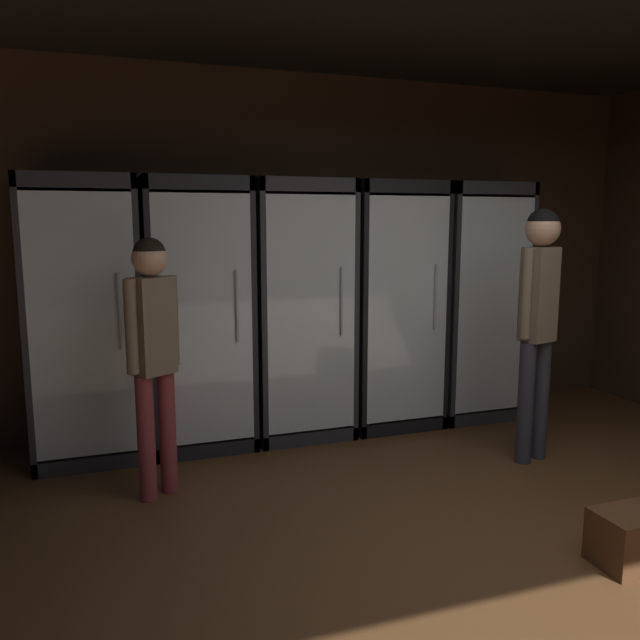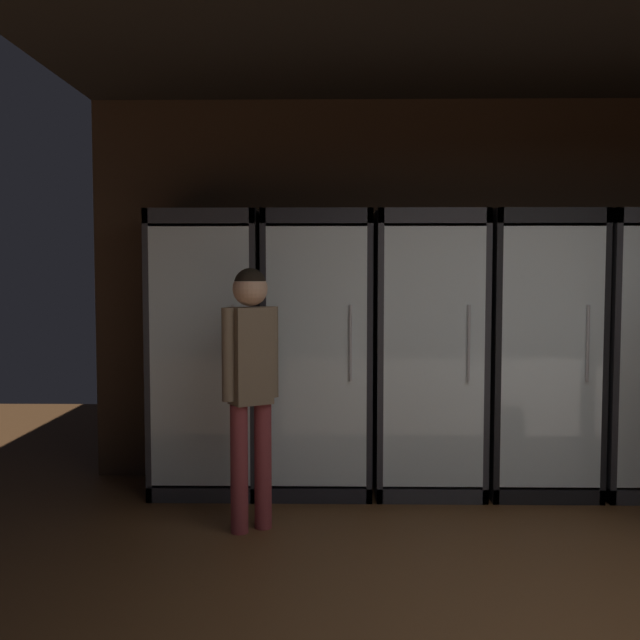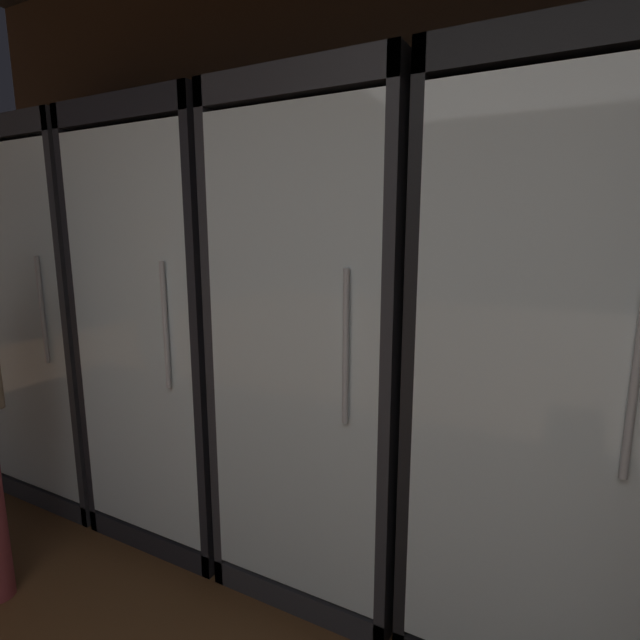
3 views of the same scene
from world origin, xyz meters
TOP-DOWN VIEW (x-y plane):
  - wall_back at (0.00, 3.03)m, footprint 6.00×0.06m
  - cooler_far_left at (-2.10, 2.71)m, footprint 0.74×0.66m
  - cooler_left at (-1.33, 2.71)m, footprint 0.74×0.66m
  - cooler_center at (-0.56, 2.71)m, footprint 0.74×0.66m
  - cooler_right at (0.21, 2.71)m, footprint 0.74×0.66m
  - shopper_near at (-1.71, 1.85)m, footprint 0.32×0.26m

SIDE VIEW (x-z plane):
  - cooler_far_left at x=-2.10m, z-range -0.03..1.93m
  - cooler_left at x=-1.33m, z-range -0.03..1.93m
  - cooler_right at x=0.21m, z-range -0.02..1.94m
  - cooler_center at x=-0.56m, z-range -0.02..1.94m
  - shopper_near at x=-1.71m, z-range 0.19..1.75m
  - wall_back at x=0.00m, z-range 0.00..2.80m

